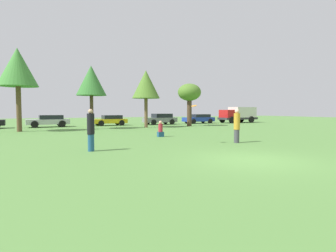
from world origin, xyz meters
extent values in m
plane|color=#54843D|center=(0.00, 0.00, 0.00)|extent=(120.00, 120.00, 0.00)
cylinder|color=navy|center=(-4.92, 4.71, 0.38)|extent=(0.27, 0.27, 0.75)
cylinder|color=black|center=(-4.92, 4.71, 1.21)|extent=(0.32, 0.32, 0.92)
sphere|color=tan|center=(-4.92, 4.71, 1.76)|extent=(0.21, 0.21, 0.21)
cylinder|color=#3F3F47|center=(2.94, 4.46, 0.37)|extent=(0.29, 0.29, 0.74)
cylinder|color=#BF8C26|center=(2.94, 4.46, 1.19)|extent=(0.34, 0.34, 0.90)
sphere|color=beige|center=(2.94, 4.46, 1.75)|extent=(0.25, 0.25, 0.25)
cylinder|color=orange|center=(0.43, 4.88, 2.04)|extent=(0.30, 0.29, 0.12)
cube|color=navy|center=(0.51, 9.43, 0.17)|extent=(0.39, 0.33, 0.34)
cylinder|color=#A52633|center=(0.51, 9.43, 0.60)|extent=(0.29, 0.29, 0.54)
sphere|color=tan|center=(0.51, 9.43, 0.98)|extent=(0.23, 0.23, 0.23)
cylinder|color=brown|center=(-8.44, 18.62, 1.90)|extent=(0.40, 0.40, 3.80)
cone|color=#3D7F33|center=(-8.44, 18.62, 5.40)|extent=(3.20, 3.20, 3.20)
cylinder|color=#473323|center=(-2.35, 19.28, 1.61)|extent=(0.33, 0.33, 3.21)
cone|color=#33702D|center=(-2.35, 19.28, 4.63)|extent=(2.83, 2.83, 2.83)
cylinder|color=brown|center=(3.18, 19.23, 1.52)|extent=(0.35, 0.35, 3.04)
cone|color=#4C7528|center=(3.18, 19.23, 4.48)|extent=(2.89, 2.89, 2.89)
cylinder|color=#473323|center=(8.51, 19.48, 1.55)|extent=(0.53, 0.53, 3.11)
ellipsoid|color=#4C7528|center=(8.51, 19.48, 3.83)|extent=(2.62, 2.62, 1.94)
cube|color=#B2B2B7|center=(-6.06, 24.39, 0.57)|extent=(4.36, 2.08, 0.53)
cube|color=black|center=(-5.75, 24.41, 1.06)|extent=(2.43, 1.75, 0.44)
cylinder|color=black|center=(-7.33, 23.39, 0.36)|extent=(0.72, 0.22, 0.71)
cylinder|color=black|center=(-7.44, 25.24, 0.36)|extent=(0.72, 0.22, 0.71)
cylinder|color=black|center=(-4.69, 23.54, 0.36)|extent=(0.72, 0.22, 0.71)
cylinder|color=black|center=(-4.80, 25.38, 0.36)|extent=(0.72, 0.22, 0.71)
cube|color=gold|center=(0.61, 24.55, 0.52)|extent=(4.01, 1.88, 0.50)
cube|color=black|center=(0.91, 24.57, 0.99)|extent=(2.24, 1.58, 0.45)
cylinder|color=black|center=(-0.55, 23.66, 0.32)|extent=(0.65, 0.23, 0.64)
cylinder|color=black|center=(-0.65, 25.32, 0.32)|extent=(0.65, 0.23, 0.64)
cylinder|color=black|center=(1.87, 23.79, 0.32)|extent=(0.65, 0.23, 0.64)
cylinder|color=black|center=(1.78, 25.45, 0.32)|extent=(0.65, 0.23, 0.64)
cube|color=slate|center=(6.88, 24.11, 0.58)|extent=(4.22, 2.04, 0.58)
cube|color=black|center=(7.19, 24.12, 1.12)|extent=(2.35, 1.72, 0.50)
cylinder|color=black|center=(5.65, 23.13, 0.34)|extent=(0.69, 0.20, 0.68)
cylinder|color=black|center=(5.55, 24.94, 0.34)|extent=(0.69, 0.20, 0.68)
cylinder|color=black|center=(8.20, 23.27, 0.34)|extent=(0.69, 0.20, 0.68)
cylinder|color=black|center=(8.10, 25.08, 0.34)|extent=(0.69, 0.20, 0.68)
cube|color=#1E389E|center=(12.79, 24.44, 0.55)|extent=(4.45, 1.89, 0.56)
cube|color=black|center=(13.12, 24.46, 1.04)|extent=(2.48, 1.58, 0.42)
cylinder|color=black|center=(11.49, 23.54, 0.32)|extent=(0.66, 0.22, 0.65)
cylinder|color=black|center=(11.39, 25.19, 0.32)|extent=(0.66, 0.22, 0.65)
cylinder|color=black|center=(14.19, 23.69, 0.32)|extent=(0.66, 0.22, 0.65)
cylinder|color=black|center=(14.10, 25.34, 0.32)|extent=(0.66, 0.22, 0.65)
cube|color=#2D2D33|center=(18.99, 23.74, 0.62)|extent=(5.92, 2.36, 0.30)
cube|color=red|center=(17.19, 23.64, 1.31)|extent=(1.96, 2.04, 1.08)
cube|color=beige|center=(19.80, 23.78, 1.50)|extent=(3.71, 2.24, 1.47)
cylinder|color=black|center=(17.01, 22.61, 0.47)|extent=(0.95, 0.27, 0.93)
cylinder|color=black|center=(16.90, 24.64, 0.47)|extent=(0.95, 0.27, 0.93)
cylinder|color=black|center=(20.64, 22.81, 0.47)|extent=(0.95, 0.27, 0.93)
cylinder|color=black|center=(20.53, 24.85, 0.47)|extent=(0.95, 0.27, 0.93)
camera|label=1|loc=(-7.01, -7.63, 1.82)|focal=29.40mm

